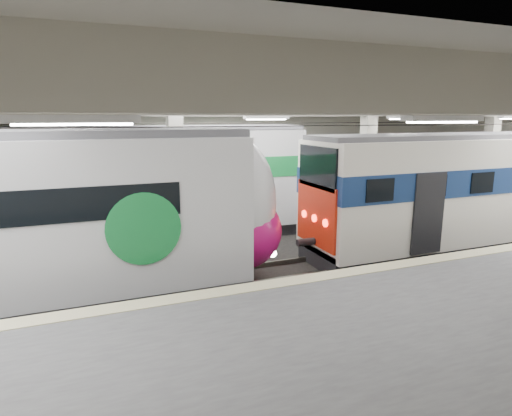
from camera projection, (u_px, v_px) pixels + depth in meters
name	position (u px, v px, depth m)	size (l,w,h in m)	color
station_hall	(319.00, 181.00, 11.76)	(36.00, 24.00, 5.75)	black
modern_emu	(41.00, 224.00, 10.98)	(14.55, 3.00, 4.66)	silver
older_rer	(468.00, 189.00, 16.21)	(13.23, 2.92, 4.37)	silver
far_train	(123.00, 184.00, 16.85)	(14.64, 3.36, 4.63)	silver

